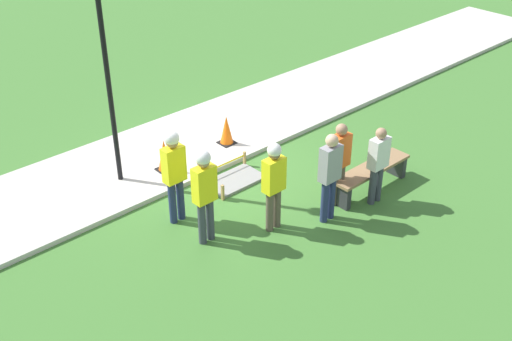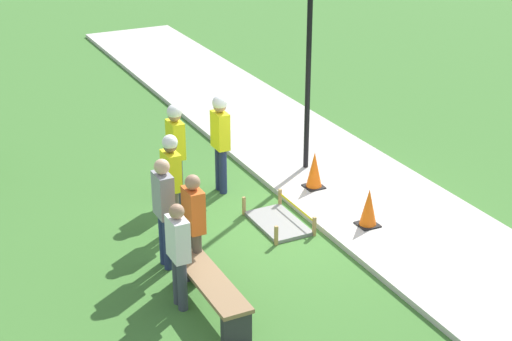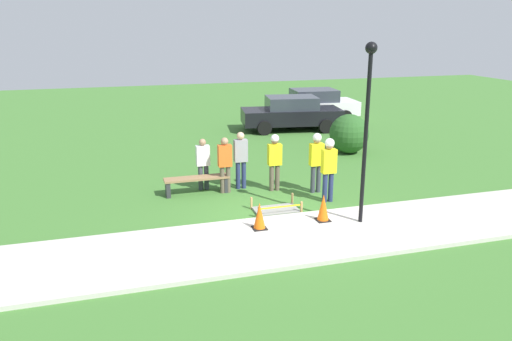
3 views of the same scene
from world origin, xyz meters
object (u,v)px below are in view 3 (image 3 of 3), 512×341
object	(u,v)px
worker_assistant	(316,157)
bystander_in_white_shirt	(241,157)
park_bench	(197,182)
traffic_cone_far_patch	(323,208)
parked_car_white	(314,105)
parked_car_black	(291,113)
worker_supervisor	(329,164)
bystander_in_orange_shirt	(225,162)
worker_trainee	(275,158)
traffic_cone_near_patch	(259,216)
bystander_in_gray_shirt	(203,161)
lamppost_near	(367,110)

from	to	relation	value
worker_assistant	bystander_in_white_shirt	distance (m)	2.28
park_bench	bystander_in_white_shirt	bearing A→B (deg)	4.84
traffic_cone_far_patch	parked_car_white	size ratio (longest dim) A/B	0.15
bystander_in_white_shirt	parked_car_black	world-z (taller)	bystander_in_white_shirt
park_bench	parked_car_white	size ratio (longest dim) A/B	0.42
worker_supervisor	bystander_in_orange_shirt	xyz separation A→B (m)	(-2.61, 1.59, -0.16)
worker_trainee	bystander_in_white_shirt	xyz separation A→B (m)	(-0.93, 0.47, -0.03)
traffic_cone_near_patch	parked_car_black	bearing A→B (deg)	66.09
bystander_in_orange_shirt	parked_car_black	bearing A→B (deg)	57.70
traffic_cone_near_patch	worker_trainee	distance (m)	3.26
worker_supervisor	bystander_in_white_shirt	xyz separation A→B (m)	(-2.06, 1.84, -0.11)
bystander_in_gray_shirt	lamppost_near	distance (m)	5.46
park_bench	bystander_in_orange_shirt	world-z (taller)	bystander_in_orange_shirt
worker_assistant	parked_car_white	world-z (taller)	worker_assistant
park_bench	worker_trainee	world-z (taller)	worker_trainee
traffic_cone_far_patch	bystander_in_gray_shirt	size ratio (longest dim) A/B	0.44
traffic_cone_far_patch	worker_assistant	world-z (taller)	worker_assistant
worker_supervisor	parked_car_black	xyz separation A→B (m)	(2.44, 9.59, -0.30)
bystander_in_orange_shirt	parked_car_white	bearing A→B (deg)	54.78
traffic_cone_far_patch	worker_assistant	bearing A→B (deg)	71.38
traffic_cone_far_patch	worker_supervisor	size ratio (longest dim) A/B	0.38
parked_car_black	traffic_cone_far_patch	bearing A→B (deg)	-98.00
bystander_in_orange_shirt	parked_car_white	world-z (taller)	bystander_in_orange_shirt
worker_assistant	parked_car_black	distance (m)	9.07
bystander_in_orange_shirt	bystander_in_white_shirt	world-z (taller)	bystander_in_white_shirt
traffic_cone_far_patch	bystander_in_white_shirt	xyz separation A→B (m)	(-1.26, 3.34, 0.56)
bystander_in_gray_shirt	bystander_in_white_shirt	xyz separation A→B (m)	(1.12, -0.21, 0.12)
bystander_in_gray_shirt	parked_car_black	bearing A→B (deg)	53.25
worker_trainee	traffic_cone_near_patch	bearing A→B (deg)	-114.95
parked_car_white	bystander_in_gray_shirt	bearing A→B (deg)	-124.39
worker_trainee	bystander_in_orange_shirt	world-z (taller)	worker_trainee
worker_supervisor	parked_car_black	distance (m)	9.90
park_bench	parked_car_white	world-z (taller)	parked_car_white
traffic_cone_near_patch	bystander_in_gray_shirt	distance (m)	3.69
worker_assistant	worker_trainee	bearing A→B (deg)	155.50
traffic_cone_near_patch	bystander_in_white_shirt	world-z (taller)	bystander_in_white_shirt
bystander_in_orange_shirt	parked_car_white	xyz separation A→B (m)	(6.98, 9.88, -0.13)
worker_trainee	parked_car_white	world-z (taller)	worker_trainee
park_bench	parked_car_black	xyz separation A→B (m)	(5.89, 7.86, 0.44)
traffic_cone_near_patch	park_bench	xyz separation A→B (m)	(-0.96, 3.26, -0.06)
bystander_in_white_shirt	traffic_cone_near_patch	bearing A→B (deg)	-97.19
bystander_in_white_shirt	traffic_cone_far_patch	bearing A→B (deg)	-69.31
lamppost_near	bystander_in_orange_shirt	bearing A→B (deg)	128.16
worker_supervisor	bystander_in_orange_shirt	world-z (taller)	worker_supervisor
park_bench	bystander_in_orange_shirt	distance (m)	1.03
worker_supervisor	bystander_in_gray_shirt	size ratio (longest dim) A/B	1.16
bystander_in_gray_shirt	parked_car_black	distance (m)	9.40
park_bench	worker_supervisor	distance (m)	3.93
bystander_in_white_shirt	parked_car_white	xyz separation A→B (m)	(6.43, 9.63, -0.18)
traffic_cone_near_patch	worker_supervisor	world-z (taller)	worker_supervisor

